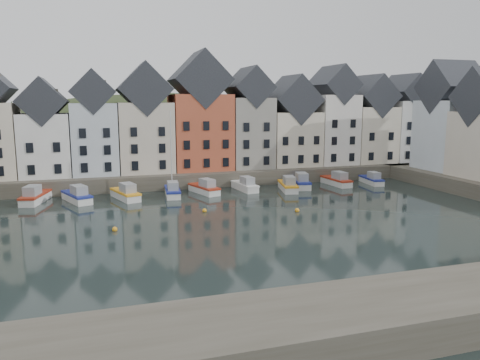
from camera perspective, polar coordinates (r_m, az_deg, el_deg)
name	(u,v)px	position (r m, az deg, el deg)	size (l,w,h in m)	color
ground	(262,227)	(46.50, 2.73, -5.77)	(260.00, 260.00, 0.00)	black
far_quay	(198,173)	(74.60, -5.18, 0.84)	(90.00, 16.00, 2.00)	#464135
near_wall	(224,340)	(23.70, -2.01, -18.93)	(50.00, 6.00, 2.00)	#464135
hillside	(174,242)	(103.82, -8.07, -7.45)	(153.60, 70.40, 64.00)	#28361B
far_terrace	(220,124)	(72.62, -2.44, 6.88)	(72.37, 8.16, 17.78)	beige
mooring_buoys	(210,216)	(50.29, -3.66, -4.42)	(20.50, 5.50, 0.50)	orange
boat_a	(35,197)	(62.64, -23.71, -1.88)	(3.43, 6.65, 2.44)	silver
boat_b	(77,196)	(61.11, -19.23, -1.89)	(4.01, 6.48, 2.38)	silver
boat_c	(126,194)	(60.99, -13.74, -1.65)	(3.63, 6.48, 2.38)	silver
boat_d	(173,191)	(61.77, -8.22, -1.31)	(2.37, 6.01, 11.21)	silver
boat_e	(205,188)	(63.21, -4.33, -1.03)	(3.44, 6.21, 2.28)	silver
boat_f	(245,186)	(65.14, 0.64, -0.70)	(2.48, 5.97, 2.23)	silver
boat_g	(288,186)	(65.28, 5.88, -0.70)	(3.19, 6.40, 2.35)	silver
boat_h	(301,182)	(68.00, 7.40, -0.29)	(3.39, 6.66, 2.45)	silver
boat_i	(337,181)	(70.57, 11.72, -0.08)	(2.29, 6.18, 2.33)	silver
boat_j	(372,180)	(73.01, 15.77, 0.02)	(2.33, 5.61, 2.09)	silver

